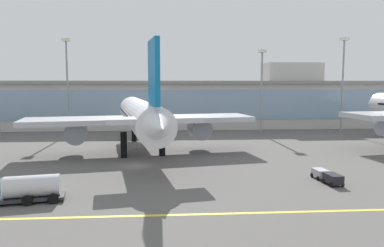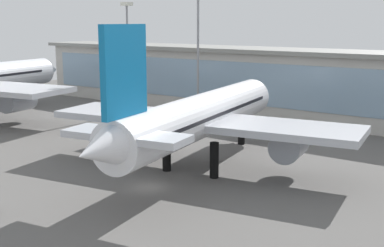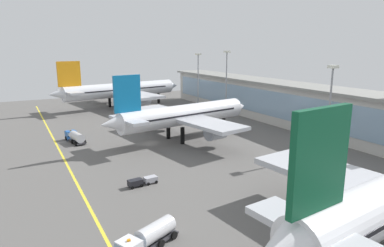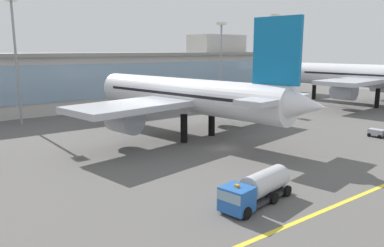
# 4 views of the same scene
# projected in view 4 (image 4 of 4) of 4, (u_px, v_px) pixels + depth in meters

# --- Properties ---
(ground_plane) EXTENTS (195.08, 195.08, 0.00)m
(ground_plane) POSITION_uv_depth(u_px,v_px,m) (224.00, 148.00, 55.76)
(ground_plane) COLOR #5B5956
(taxiway_centreline_stripe) EXTENTS (156.06, 0.50, 0.01)m
(taxiway_centreline_stripe) POSITION_uv_depth(u_px,v_px,m) (367.00, 192.00, 38.45)
(taxiway_centreline_stripe) COLOR yellow
(taxiway_centreline_stripe) RESTS_ON ground
(terminal_building) EXTENTS (142.34, 14.00, 18.70)m
(terminal_building) POSITION_uv_depth(u_px,v_px,m) (98.00, 79.00, 94.05)
(terminal_building) COLOR beige
(terminal_building) RESTS_ON ground
(airliner_near_right) EXTENTS (41.45, 47.88, 18.53)m
(airliner_near_right) POSITION_uv_depth(u_px,v_px,m) (186.00, 96.00, 62.24)
(airliner_near_right) COLOR black
(airliner_near_right) RESTS_ON ground
(airliner_far_right) EXTENTS (43.15, 51.85, 20.08)m
(airliner_far_right) POSITION_uv_depth(u_px,v_px,m) (372.00, 77.00, 97.51)
(airliner_far_right) COLOR black
(airliner_far_right) RESTS_ON ground
(baggage_tug_near) EXTENTS (9.34, 4.34, 2.90)m
(baggage_tug_near) POSITION_uv_depth(u_px,v_px,m) (255.00, 189.00, 35.31)
(baggage_tug_near) COLOR black
(baggage_tug_near) RESTS_ON ground
(apron_light_mast_west) EXTENTS (1.80, 1.80, 21.03)m
(apron_light_mast_west) POSITION_uv_depth(u_px,v_px,m) (221.00, 51.00, 95.93)
(apron_light_mast_west) COLOR gray
(apron_light_mast_west) RESTS_ON ground
(apron_light_mast_centre) EXTENTS (1.80, 1.80, 23.70)m
(apron_light_mast_centre) POSITION_uv_depth(u_px,v_px,m) (15.00, 43.00, 70.17)
(apron_light_mast_centre) COLOR gray
(apron_light_mast_centre) RESTS_ON ground
(apron_light_mast_east) EXTENTS (1.80, 1.80, 24.18)m
(apron_light_mast_east) POSITION_uv_depth(u_px,v_px,m) (274.00, 44.00, 109.01)
(apron_light_mast_east) COLOR gray
(apron_light_mast_east) RESTS_ON ground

